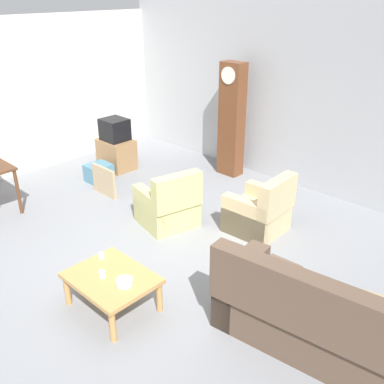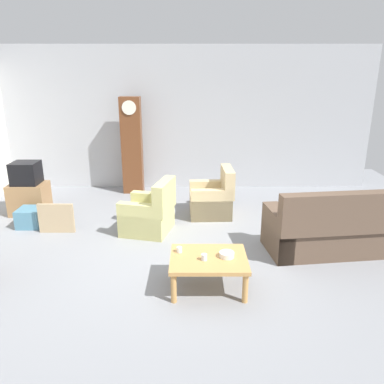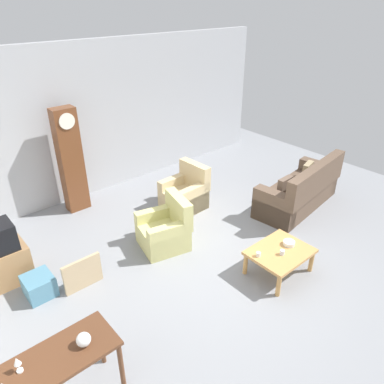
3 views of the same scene
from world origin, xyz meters
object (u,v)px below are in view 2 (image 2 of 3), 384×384
object	(u,v)px
armchair_olive_far	(213,200)
couch_floral	(339,230)
storage_box_blue	(31,217)
tv_stand_cabinet	(30,198)
grandfather_clock	(133,146)
framed_picture_leaning	(57,218)
bowl_white_stacked	(227,255)
cup_white_porcelain	(180,250)
cup_blue_rimmed	(205,257)
armchair_olive_near	(150,215)
coffee_table_wood	(209,262)
tv_crt	(27,173)

from	to	relation	value
armchair_olive_far	couch_floral	bearing A→B (deg)	-40.32
couch_floral	storage_box_blue	world-z (taller)	couch_floral
couch_floral	tv_stand_cabinet	world-z (taller)	couch_floral
tv_stand_cabinet	storage_box_blue	bearing A→B (deg)	-67.56
grandfather_clock	armchair_olive_far	bearing A→B (deg)	-39.83
framed_picture_leaning	bowl_white_stacked	distance (m)	3.24
couch_floral	bowl_white_stacked	distance (m)	2.04
armchair_olive_far	storage_box_blue	world-z (taller)	armchair_olive_far
armchair_olive_far	cup_white_porcelain	size ratio (longest dim) A/B	12.91
couch_floral	grandfather_clock	distance (m)	4.68
couch_floral	cup_blue_rimmed	bearing A→B (deg)	-152.25
armchair_olive_near	coffee_table_wood	distance (m)	1.99
armchair_olive_near	cup_blue_rimmed	distance (m)	2.04
armchair_olive_near	grandfather_clock	size ratio (longest dim) A/B	0.44
tv_crt	cup_blue_rimmed	distance (m)	4.27
tv_stand_cabinet	cup_white_porcelain	bearing A→B (deg)	-40.01
armchair_olive_far	tv_crt	distance (m)	3.57
armchair_olive_near	cup_blue_rimmed	size ratio (longest dim) A/B	11.77
armchair_olive_near	armchair_olive_far	world-z (taller)	same
bowl_white_stacked	armchair_olive_near	bearing A→B (deg)	123.45
tv_stand_cabinet	couch_floral	bearing A→B (deg)	-16.89
storage_box_blue	tv_crt	bearing A→B (deg)	112.44
framed_picture_leaning	cup_blue_rimmed	world-z (taller)	framed_picture_leaning
cup_blue_rimmed	bowl_white_stacked	bearing A→B (deg)	16.14
couch_floral	tv_crt	bearing A→B (deg)	163.11
cup_blue_rimmed	couch_floral	bearing A→B (deg)	27.75
storage_box_blue	cup_blue_rimmed	bearing A→B (deg)	-34.49
coffee_table_wood	framed_picture_leaning	xyz separation A→B (m)	(-2.51, 1.72, -0.11)
grandfather_clock	storage_box_blue	distance (m)	2.67
grandfather_clock	framed_picture_leaning	size ratio (longest dim) A/B	3.55
armchair_olive_far	framed_picture_leaning	distance (m)	2.83
coffee_table_wood	cup_blue_rimmed	world-z (taller)	cup_blue_rimmed
couch_floral	tv_crt	size ratio (longest dim) A/B	4.57
framed_picture_leaning	grandfather_clock	bearing A→B (deg)	66.64
armchair_olive_far	storage_box_blue	distance (m)	3.32
tv_crt	bowl_white_stacked	size ratio (longest dim) A/B	2.58
armchair_olive_far	coffee_table_wood	size ratio (longest dim) A/B	0.96
grandfather_clock	bowl_white_stacked	xyz separation A→B (m)	(1.76, -3.98, -0.61)
couch_floral	cup_white_porcelain	size ratio (longest dim) A/B	30.75
armchair_olive_near	bowl_white_stacked	size ratio (longest dim) A/B	5.08
armchair_olive_far	cup_white_porcelain	xyz separation A→B (m)	(-0.56, -2.41, 0.16)
couch_floral	coffee_table_wood	size ratio (longest dim) A/B	2.28
coffee_table_wood	bowl_white_stacked	xyz separation A→B (m)	(0.23, 0.01, 0.09)
framed_picture_leaning	storage_box_blue	bearing A→B (deg)	153.50
armchair_olive_far	cup_blue_rimmed	xyz separation A→B (m)	(-0.25, -2.62, 0.16)
armchair_olive_near	armchair_olive_far	size ratio (longest dim) A/B	1.03
armchair_olive_far	cup_white_porcelain	world-z (taller)	armchair_olive_far
couch_floral	armchair_olive_near	world-z (taller)	couch_floral
cup_white_porcelain	tv_crt	bearing A→B (deg)	139.99
tv_stand_cabinet	cup_blue_rimmed	distance (m)	4.26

